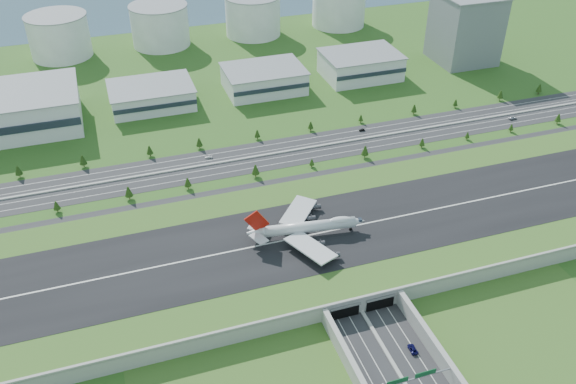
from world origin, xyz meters
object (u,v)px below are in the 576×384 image
object	(u,v)px
car_6	(513,118)
car_5	(362,130)
car_2	(413,349)
office_tower	(465,28)
car_7	(208,157)
boeing_747	(307,227)
fuel_tank_a	(59,36)

from	to	relation	value
car_6	car_5	bearing A→B (deg)	75.69
car_2	car_6	xyz separation A→B (m)	(165.72, 165.30, 0.01)
office_tower	car_7	size ratio (longest dim) A/B	11.78
boeing_747	car_7	size ratio (longest dim) A/B	13.05
office_tower	fuel_tank_a	bearing A→B (deg)	160.23
car_2	office_tower	bearing A→B (deg)	-123.03
fuel_tank_a	car_5	bearing A→B (deg)	-47.21
office_tower	fuel_tank_a	world-z (taller)	office_tower
office_tower	fuel_tank_a	size ratio (longest dim) A/B	1.10
car_2	car_7	bearing A→B (deg)	-73.22
car_5	car_6	bearing A→B (deg)	75.80
office_tower	car_5	distance (m)	160.65
office_tower	boeing_747	xyz separation A→B (m)	(-208.57, -194.58, -14.11)
office_tower	car_2	world-z (taller)	office_tower
office_tower	car_5	world-z (taller)	office_tower
boeing_747	car_7	distance (m)	107.31
fuel_tank_a	car_5	world-z (taller)	fuel_tank_a
fuel_tank_a	car_6	bearing A→B (deg)	-36.76
car_2	car_5	world-z (taller)	car_2
fuel_tank_a	office_tower	bearing A→B (deg)	-19.77
office_tower	car_5	bearing A→B (deg)	-145.63
car_7	fuel_tank_a	bearing A→B (deg)	-141.21
car_5	car_7	size ratio (longest dim) A/B	0.87
car_5	car_2	bearing A→B (deg)	-22.75
car_6	car_7	xyz separation A→B (m)	(-214.03, 14.76, -0.18)
car_6	car_7	bearing A→B (deg)	80.88
boeing_747	car_6	world-z (taller)	boeing_747
fuel_tank_a	boeing_747	distance (m)	329.05
office_tower	boeing_747	distance (m)	285.59
fuel_tank_a	boeing_747	xyz separation A→B (m)	(111.43, -309.58, -4.11)
boeing_747	car_7	bearing A→B (deg)	113.38
office_tower	car_5	xyz separation A→B (m)	(-130.76, -89.43, -26.71)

